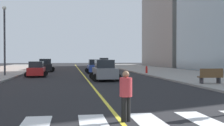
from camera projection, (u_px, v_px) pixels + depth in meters
The scene contains 12 objects.
sidewalk_kerb_east at pixel (221, 79), 25.97m from camera, with size 10.00×120.00×0.15m, color gray.
lane_divider_paint at pixel (80, 71), 43.91m from camera, with size 0.16×80.00×0.01m, color yellow.
parking_garage_concrete at pixel (189, 22), 69.73m from camera, with size 18.00×24.00×21.64m, color gray.
car_gray_nearest at pixel (105, 71), 25.76m from camera, with size 2.65×4.23×1.88m.
car_black_second at pixel (45, 66), 41.78m from camera, with size 2.79×4.37×1.92m.
car_blue_third at pixel (95, 67), 37.70m from camera, with size 2.59×4.14×1.85m.
car_red_fourth at pixel (36, 70), 30.61m from camera, with size 2.40×3.79×1.68m.
car_silver_fifth at pixel (104, 63), 58.79m from camera, with size 2.93×4.63×2.05m.
park_bench at pixel (211, 76), 20.91m from camera, with size 1.81×0.60×1.12m.
pedestrian_crossing at pixel (126, 94), 9.07m from camera, with size 0.41×0.41×1.64m.
fire_hydrant at pixel (147, 70), 35.17m from camera, with size 0.26×0.26×0.89m.
street_lamp at pixel (5, 34), 30.72m from camera, with size 0.44×0.44×7.58m.
Camera 1 is at (-1.65, -4.13, 2.07)m, focal length 45.16 mm.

